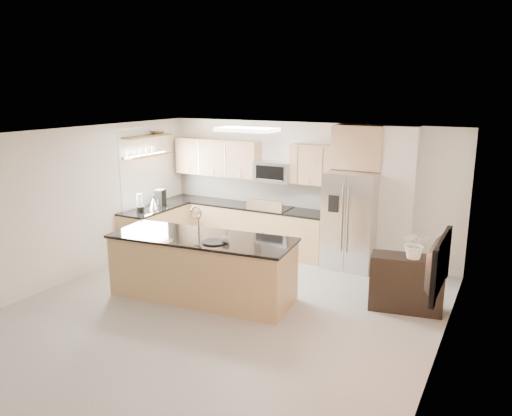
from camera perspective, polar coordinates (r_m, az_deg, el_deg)
The scene contains 27 objects.
floor at distance 7.49m, azimuth -4.30°, elevation -12.01°, with size 6.50×6.50×0.00m, color #B0ACA8.
ceiling at distance 6.80m, azimuth -4.69°, elevation 8.21°, with size 6.00×6.50×0.02m, color white.
wall_back at distance 9.85m, azimuth 5.72°, elevation 2.16°, with size 6.00×0.02×2.60m, color silver.
wall_front at distance 4.80m, azimuth -26.26°, elevation -11.53°, with size 6.00×0.02×2.60m, color silver.
wall_left at distance 8.97m, azimuth -20.88°, elevation 0.21°, with size 0.02×6.50×2.60m, color silver.
wall_right at distance 6.04m, azimuth 20.42°, elevation -5.91°, with size 0.02×6.50×2.60m, color silver.
back_counter at distance 10.28m, azimuth -1.40°, elevation -2.04°, with size 3.55×0.66×1.44m.
left_counter at distance 10.23m, azimuth -11.51°, elevation -2.47°, with size 0.66×1.50×0.92m.
range at distance 9.99m, azimuth 1.70°, elevation -2.50°, with size 0.76×0.64×1.14m.
upper_cabinets at distance 10.18m, azimuth -1.39°, elevation 5.58°, with size 3.50×0.33×0.75m.
microwave at distance 9.85m, azimuth 2.07°, elevation 4.17°, with size 0.76×0.40×0.40m.
refrigerator at distance 9.25m, azimuth 10.84°, elevation -1.36°, with size 0.92×0.78×1.78m.
partition_column at distance 9.19m, azimuth 15.90°, elevation 0.88°, with size 0.60×0.30×2.60m, color silver.
window at distance 10.17m, azimuth -13.14°, elevation 4.23°, with size 0.04×1.15×1.65m.
shelf_lower at distance 10.12m, azimuth -12.31°, elevation 5.95°, with size 0.30×1.20×0.04m, color olive.
shelf_upper at distance 10.08m, azimuth -12.41°, elevation 8.03°, with size 0.30×1.20×0.04m, color olive.
ceiling_fixture at distance 8.37m, azimuth -1.03°, elevation 8.95°, with size 1.00×0.50×0.06m, color white.
island at distance 7.90m, azimuth -6.15°, elevation -6.72°, with size 2.98×1.34×1.42m.
credenza at distance 7.78m, azimuth 16.79°, elevation -8.23°, with size 1.04×0.44×0.84m, color black.
cup at distance 7.41m, azimuth -3.47°, elevation -3.62°, with size 0.12×0.12×0.09m, color white.
platter at distance 7.43m, azimuth -4.80°, elevation -3.90°, with size 0.36×0.36×0.02m, color black.
blender at distance 9.79m, azimuth -13.11°, elevation 0.45°, with size 0.15×0.15×0.35m.
kettle at distance 10.02m, azimuth -11.61°, elevation 0.57°, with size 0.20×0.20×0.25m.
coffee_maker at distance 10.27m, azimuth -10.91°, elevation 1.15°, with size 0.21×0.24×0.32m.
bowl at distance 10.33m, azimuth -11.21°, elevation 8.58°, with size 0.39×0.39×0.09m, color silver.
flower_vase at distance 7.48m, azimuth 17.84°, elevation -3.09°, with size 0.60×0.52×0.67m, color silver.
television at distance 5.85m, azimuth 19.30°, elevation -5.93°, with size 1.08×0.14×0.62m, color black.
Camera 1 is at (3.66, -5.69, 3.21)m, focal length 35.00 mm.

